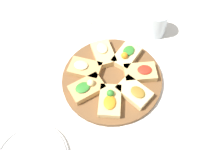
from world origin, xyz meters
name	(u,v)px	position (x,y,z in m)	size (l,w,h in m)	color
ground_plane	(112,80)	(0.00, 0.00, 0.00)	(3.00, 3.00, 0.00)	silver
serving_board	(112,78)	(0.00, 0.00, 0.01)	(0.34, 0.34, 0.02)	brown
focaccia_slice_0	(127,56)	(-0.01, -0.09, 0.03)	(0.08, 0.11, 0.04)	#E5C689
focaccia_slice_1	(103,53)	(0.07, -0.07, 0.03)	(0.12, 0.12, 0.03)	#DBB775
focaccia_slice_2	(85,68)	(0.09, 0.02, 0.03)	(0.12, 0.09, 0.03)	tan
focaccia_slice_3	(87,88)	(0.05, 0.08, 0.03)	(0.11, 0.13, 0.04)	tan
focaccia_slice_4	(110,100)	(-0.04, 0.09, 0.03)	(0.10, 0.12, 0.04)	#DBB775
focaccia_slice_5	(134,92)	(-0.09, 0.03, 0.03)	(0.12, 0.09, 0.03)	#E5C689
focaccia_slice_6	(140,72)	(-0.08, -0.05, 0.03)	(0.13, 0.11, 0.03)	tan
water_glass	(156,23)	(-0.05, -0.27, 0.05)	(0.08, 0.08, 0.10)	silver
napkin_stack	(87,12)	(0.25, -0.25, 0.00)	(0.12, 0.10, 0.01)	white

